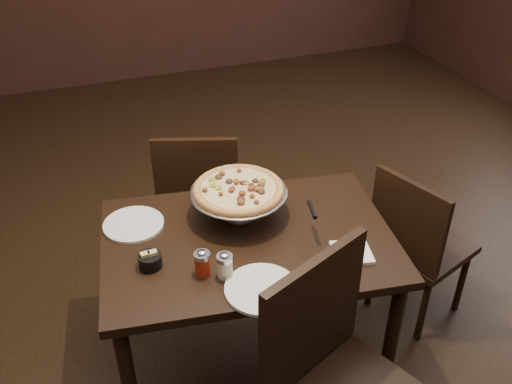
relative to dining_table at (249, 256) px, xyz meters
name	(u,v)px	position (x,y,z in m)	size (l,w,h in m)	color
room	(270,65)	(0.10, 0.05, 0.78)	(6.04, 7.04, 2.84)	black
dining_table	(249,256)	(0.00, 0.00, 0.00)	(1.24, 0.91, 0.71)	black
pizza_stand	(239,190)	(0.01, 0.15, 0.23)	(0.40, 0.40, 0.16)	silver
parmesan_shaker	(225,265)	(-0.15, -0.18, 0.14)	(0.06, 0.06, 0.10)	beige
pepper_flake_shaker	(202,263)	(-0.22, -0.14, 0.14)	(0.06, 0.06, 0.11)	#9A150E
packet_caddy	(150,260)	(-0.40, -0.04, 0.12)	(0.09, 0.09, 0.07)	black
napkin_stack	(352,253)	(0.34, -0.23, 0.10)	(0.14, 0.14, 0.02)	white
plate_left	(134,224)	(-0.41, 0.23, 0.10)	(0.25, 0.25, 0.01)	silver
plate_near	(262,289)	(-0.05, -0.30, 0.10)	(0.26, 0.26, 0.01)	silver
serving_spatula	(312,210)	(0.23, -0.07, 0.22)	(0.13, 0.13, 0.02)	silver
chair_far	(200,196)	(-0.02, 0.70, -0.15)	(0.51, 0.51, 0.87)	black
chair_near	(338,381)	(0.10, -0.62, -0.08)	(0.61, 0.61, 0.99)	black
chair_side	(416,242)	(0.83, 0.02, -0.17)	(0.49, 0.49, 0.82)	black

